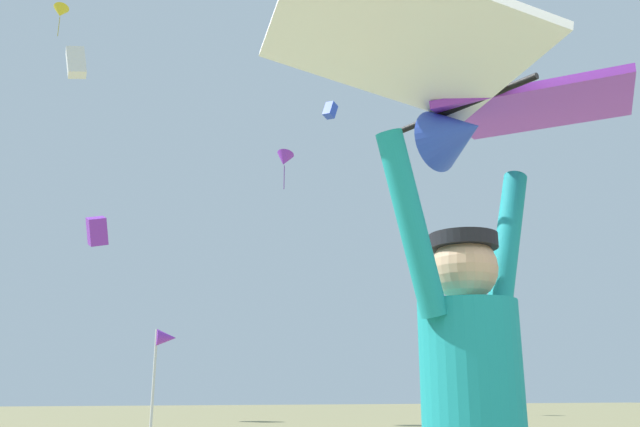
{
  "coord_description": "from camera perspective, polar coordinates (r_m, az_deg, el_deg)",
  "views": [
    {
      "loc": [
        -1.1,
        -1.58,
        1.08
      ],
      "look_at": [
        0.15,
        1.81,
        2.07
      ],
      "focal_mm": 36.75,
      "sensor_mm": 36.0,
      "label": 1
    }
  ],
  "objects": [
    {
      "name": "distant_kite_yellow_far_center",
      "position": [
        39.58,
        -21.67,
        16.01
      ],
      "size": [
        1.13,
        1.22,
        1.9
      ],
      "color": "yellow"
    },
    {
      "name": "distant_kite_white_high_left",
      "position": [
        30.56,
        -20.48,
        12.21
      ],
      "size": [
        0.95,
        0.76,
        1.29
      ],
      "color": "white"
    },
    {
      "name": "distant_kite_blue_high_right",
      "position": [
        36.63,
        0.89,
        8.98
      ],
      "size": [
        0.94,
        0.77,
        1.01
      ],
      "color": "blue"
    },
    {
      "name": "marker_flag",
      "position": [
        9.87,
        -13.42,
        -11.29
      ],
      "size": [
        0.3,
        0.24,
        1.97
      ],
      "color": "silver",
      "rests_on": "ground"
    },
    {
      "name": "distant_kite_purple_overhead_distant",
      "position": [
        37.74,
        -3.12,
        4.73
      ],
      "size": [
        1.28,
        1.28,
        2.37
      ],
      "color": "purple"
    },
    {
      "name": "held_stunt_kite",
      "position": [
        2.49,
        13.03,
        10.21
      ],
      "size": [
        1.74,
        1.19,
        0.41
      ],
      "color": "black"
    },
    {
      "name": "distant_kite_orange_mid_right",
      "position": [
        33.34,
        -0.68,
        13.71
      ],
      "size": [
        0.99,
        0.97,
        0.34
      ],
      "color": "orange"
    },
    {
      "name": "distant_kite_purple_low_left",
      "position": [
        29.88,
        -18.84,
        -1.46
      ],
      "size": [
        1.05,
        1.21,
        1.5
      ],
      "color": "purple"
    }
  ]
}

